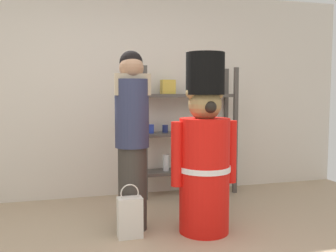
% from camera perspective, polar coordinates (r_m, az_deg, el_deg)
% --- Properties ---
extents(back_wall, '(6.40, 0.12, 2.60)m').
position_cam_1_polar(back_wall, '(4.76, -8.19, 4.98)').
color(back_wall, silver).
rests_on(back_wall, ground_plane).
extents(merchandise_shelf, '(1.25, 0.35, 1.63)m').
position_cam_1_polar(merchandise_shelf, '(4.77, 2.94, -0.59)').
color(merchandise_shelf, '#4C4742').
rests_on(merchandise_shelf, ground_plane).
extents(teddy_bear_guard, '(0.64, 0.49, 1.67)m').
position_cam_1_polar(teddy_bear_guard, '(3.45, 5.67, -4.25)').
color(teddy_bear_guard, red).
rests_on(teddy_bear_guard, ground_plane).
extents(person_shopper, '(0.34, 0.32, 1.70)m').
position_cam_1_polar(person_shopper, '(3.49, -5.58, -1.50)').
color(person_shopper, '#38332D').
rests_on(person_shopper, ground_plane).
extents(shopping_bag, '(0.22, 0.14, 0.49)m').
position_cam_1_polar(shopping_bag, '(3.45, -5.92, -13.79)').
color(shopping_bag, silver).
rests_on(shopping_bag, ground_plane).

